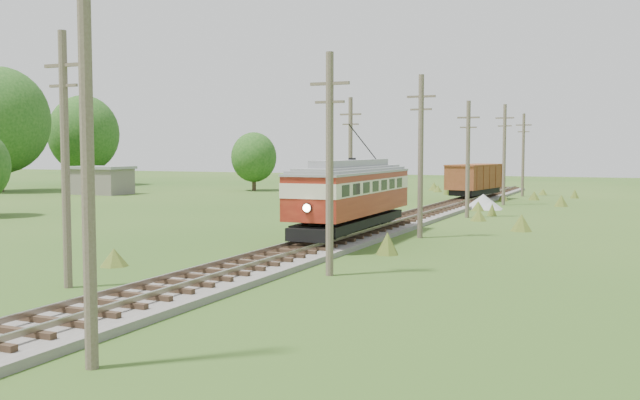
% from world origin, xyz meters
% --- Properties ---
extents(railbed_main, '(3.60, 96.00, 0.57)m').
position_xyz_m(railbed_main, '(0.00, 34.00, 0.19)').
color(railbed_main, '#605B54').
rests_on(railbed_main, ground).
extents(streetcar, '(3.25, 12.58, 5.72)m').
position_xyz_m(streetcar, '(0.00, 28.81, 2.65)').
color(streetcar, black).
rests_on(streetcar, ground).
extents(gondola, '(4.15, 9.24, 2.96)m').
position_xyz_m(gondola, '(0.00, 61.34, 2.16)').
color(gondola, black).
rests_on(gondola, ground).
extents(gravel_pile, '(3.33, 3.53, 1.21)m').
position_xyz_m(gravel_pile, '(2.63, 52.30, 0.57)').
color(gravel_pile, gray).
rests_on(gravel_pile, ground).
extents(utility_pole_r_1, '(0.30, 0.30, 8.80)m').
position_xyz_m(utility_pole_r_1, '(3.10, 5.00, 4.40)').
color(utility_pole_r_1, brown).
rests_on(utility_pole_r_1, ground).
extents(utility_pole_r_2, '(1.60, 0.30, 8.60)m').
position_xyz_m(utility_pole_r_2, '(3.30, 18.00, 4.42)').
color(utility_pole_r_2, brown).
rests_on(utility_pole_r_2, ground).
extents(utility_pole_r_3, '(1.60, 0.30, 9.00)m').
position_xyz_m(utility_pole_r_3, '(3.20, 31.00, 4.63)').
color(utility_pole_r_3, brown).
rests_on(utility_pole_r_3, ground).
extents(utility_pole_r_4, '(1.60, 0.30, 8.40)m').
position_xyz_m(utility_pole_r_4, '(3.00, 44.00, 4.32)').
color(utility_pole_r_4, brown).
rests_on(utility_pole_r_4, ground).
extents(utility_pole_r_5, '(1.60, 0.30, 8.90)m').
position_xyz_m(utility_pole_r_5, '(3.40, 57.00, 4.58)').
color(utility_pole_r_5, brown).
rests_on(utility_pole_r_5, ground).
extents(utility_pole_r_6, '(1.60, 0.30, 8.70)m').
position_xyz_m(utility_pole_r_6, '(3.20, 70.00, 4.47)').
color(utility_pole_r_6, brown).
rests_on(utility_pole_r_6, ground).
extents(utility_pole_l_a, '(1.60, 0.30, 9.00)m').
position_xyz_m(utility_pole_l_a, '(-4.20, 12.00, 4.63)').
color(utility_pole_l_a, brown).
rests_on(utility_pole_l_a, ground).
extents(utility_pole_l_b, '(1.60, 0.30, 8.60)m').
position_xyz_m(utility_pole_l_b, '(-4.50, 40.00, 4.42)').
color(utility_pole_l_b, brown).
rests_on(utility_pole_l_b, ground).
extents(tree_left_4, '(11.34, 11.34, 14.61)m').
position_xyz_m(tree_left_4, '(-54.00, 54.00, 8.37)').
color(tree_left_4, '#38281C').
rests_on(tree_left_4, ground).
extents(tree_left_5, '(9.66, 9.66, 12.44)m').
position_xyz_m(tree_left_5, '(-56.00, 70.00, 7.12)').
color(tree_left_5, '#38281C').
rests_on(tree_left_5, ground).
extents(tree_mid_a, '(5.46, 5.46, 7.03)m').
position_xyz_m(tree_mid_a, '(-28.00, 68.00, 4.02)').
color(tree_mid_a, '#38281C').
rests_on(tree_mid_a, ground).
extents(shed, '(6.40, 4.40, 3.10)m').
position_xyz_m(shed, '(-40.00, 55.00, 1.57)').
color(shed, slate).
rests_on(shed, ground).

